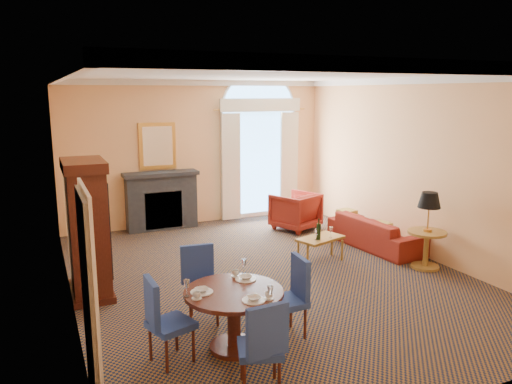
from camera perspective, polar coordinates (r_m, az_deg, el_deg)
name	(u,v)px	position (r m, az deg, el deg)	size (l,w,h in m)	color
ground	(268,276)	(8.25, 1.43, -9.52)	(7.50, 7.50, 0.00)	black
room_envelope	(251,119)	(8.32, -0.63, 8.40)	(6.04, 7.52, 3.45)	#FFBC79
armoire	(88,231)	(7.62, -18.70, -4.26)	(0.57, 1.02, 2.00)	#39150D
dining_table	(234,306)	(5.86, -2.54, -12.89)	(1.15, 1.15, 0.92)	#39150D
dining_chair_north	(201,278)	(6.64, -6.35, -9.73)	(0.55, 0.55, 0.98)	navy
dining_chair_south	(264,342)	(5.05, 0.87, -16.76)	(0.55, 0.55, 0.98)	navy
dining_chair_east	(293,291)	(6.20, 4.24, -11.25)	(0.47, 0.46, 0.98)	navy
dining_chair_west	(162,316)	(5.66, -10.69, -13.72)	(0.55, 0.55, 0.98)	navy
sofa	(376,232)	(9.89, 13.55, -4.48)	(2.03, 0.79, 0.59)	maroon
armchair	(295,211)	(10.88, 4.51, -2.18)	(0.86, 0.88, 0.80)	maroon
coffee_table	(320,238)	(8.90, 7.38, -5.28)	(0.93, 0.69, 0.79)	olive
side_table	(428,221)	(8.84, 19.06, -3.17)	(0.64, 0.64, 1.29)	olive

